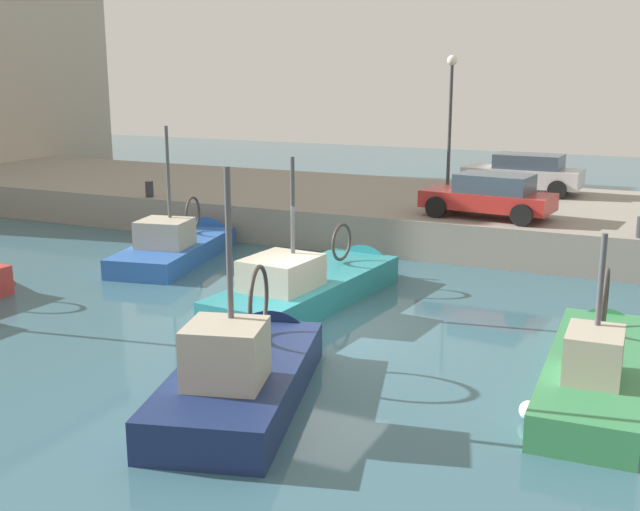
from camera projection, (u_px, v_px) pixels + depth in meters
The scene contains 10 objects.
water_surface at pixel (319, 330), 17.33m from camera, with size 80.00×80.00×0.00m, color #386070.
quay_wall at pixel (461, 217), 27.33m from camera, with size 9.00×56.00×1.20m, color gray.
fishing_boat_blue at pixel (181, 253), 24.00m from camera, with size 6.26×2.96×4.86m.
fishing_boat_green at pixel (595, 378), 14.41m from camera, with size 6.67×1.90×3.70m.
fishing_boat_teal at pixel (315, 296), 19.55m from camera, with size 7.08×2.69×4.53m.
fishing_boat_navy at pixel (246, 386), 13.95m from camera, with size 6.06×3.41×5.02m.
parked_car_red at pixel (490, 195), 23.71m from camera, with size 2.15×3.98×1.32m.
parked_car_silver at pixel (524, 173), 28.40m from camera, with size 1.96×4.16×1.41m.
mooring_bollard_north at pixel (149, 189), 27.61m from camera, with size 0.28×0.28×0.55m, color #2D2D33.
quay_streetlamp at pixel (451, 101), 28.15m from camera, with size 0.36×0.36×4.83m.
Camera 1 is at (-14.92, -7.03, 5.58)m, focal length 44.54 mm.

